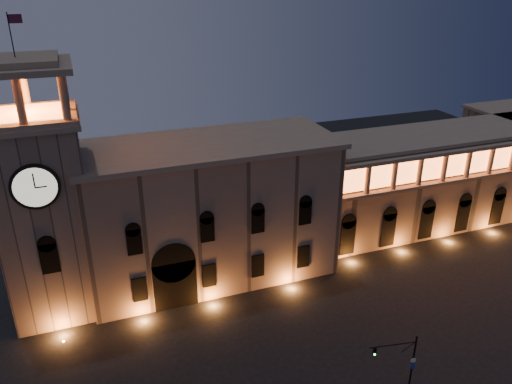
{
  "coord_description": "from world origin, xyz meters",
  "views": [
    {
      "loc": [
        -15.88,
        -31.79,
        35.79
      ],
      "look_at": [
        1.8,
        16.0,
        13.17
      ],
      "focal_mm": 35.0,
      "sensor_mm": 36.0,
      "label": 1
    }
  ],
  "objects": [
    {
      "name": "traffic_light",
      "position": [
        8.81,
        -3.78,
        3.35
      ],
      "size": [
        4.59,
        1.06,
        6.37
      ],
      "rotation": [
        0.0,
        0.0,
        -0.17
      ],
      "color": "black",
      "rests_on": "ground"
    },
    {
      "name": "clock_tower",
      "position": [
        -20.5,
        20.98,
        12.5
      ],
      "size": [
        9.8,
        9.8,
        32.4
      ],
      "color": "#866A58",
      "rests_on": "ground"
    },
    {
      "name": "colonnade_wing",
      "position": [
        32.0,
        23.92,
        7.33
      ],
      "size": [
        40.6,
        11.5,
        14.5
      ],
      "color": "#816552",
      "rests_on": "ground"
    },
    {
      "name": "government_building",
      "position": [
        -2.08,
        21.93,
        8.77
      ],
      "size": [
        30.8,
        12.8,
        17.6
      ],
      "color": "#866A58",
      "rests_on": "ground"
    }
  ]
}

